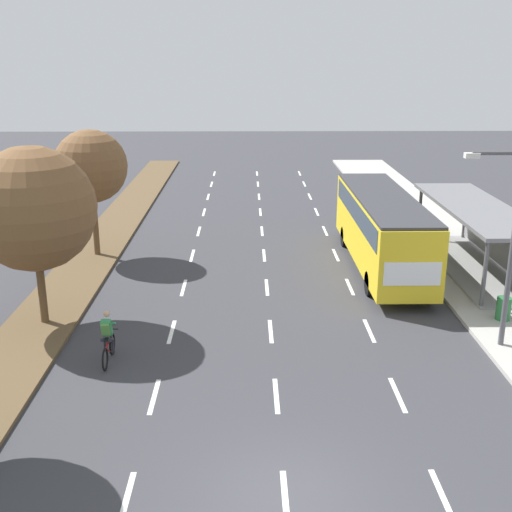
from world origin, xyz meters
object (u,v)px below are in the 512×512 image
object	(u,v)px
cyclist	(108,339)
median_tree_second	(33,209)
bus_shelter	(480,231)
bus	(382,224)
median_tree_third	(91,167)
streetlight	(508,236)
trash_bin	(503,309)

from	to	relation	value
cyclist	median_tree_second	size ratio (longest dim) A/B	0.29
bus_shelter	bus	xyz separation A→B (m)	(-4.28, 0.56, 0.20)
bus	median_tree_third	size ratio (longest dim) A/B	1.89
bus_shelter	median_tree_third	distance (m)	17.95
cyclist	streetlight	bearing A→B (deg)	3.62
median_tree_second	streetlight	bearing A→B (deg)	-8.04
bus	median_tree_third	distance (m)	13.66
bus_shelter	cyclist	distance (m)	17.16
median_tree_third	trash_bin	world-z (taller)	median_tree_third
trash_bin	median_tree_third	bearing A→B (deg)	153.36
median_tree_third	streetlight	size ratio (longest dim) A/B	0.92
cyclist	bus_shelter	bearing A→B (deg)	30.51
cyclist	median_tree_third	bearing A→B (deg)	104.35
cyclist	trash_bin	distance (m)	13.98
median_tree_third	streetlight	world-z (taller)	streetlight
streetlight	bus_shelter	bearing A→B (deg)	75.04
median_tree_second	bus_shelter	bearing A→B (deg)	17.85
bus_shelter	median_tree_third	size ratio (longest dim) A/B	1.73
bus	median_tree_second	distance (m)	14.96
bus_shelter	bus	bearing A→B (deg)	172.57
bus_shelter	trash_bin	world-z (taller)	bus_shelter
median_tree_third	median_tree_second	bearing A→B (deg)	-90.53
median_tree_second	bus	bearing A→B (deg)	25.00
median_tree_third	trash_bin	size ratio (longest dim) A/B	7.02
bus_shelter	cyclist	size ratio (longest dim) A/B	5.66
bus_shelter	bus	distance (m)	4.32
bus	median_tree_second	xyz separation A→B (m)	(-13.41, -6.25, 2.23)
bus	streetlight	distance (m)	8.91
median_tree_second	cyclist	bearing A→B (deg)	-45.70
bus_shelter	median_tree_second	size ratio (longest dim) A/B	1.62
bus_shelter	trash_bin	distance (m)	6.07
bus	cyclist	xyz separation A→B (m)	(-10.48, -9.25, -1.28)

